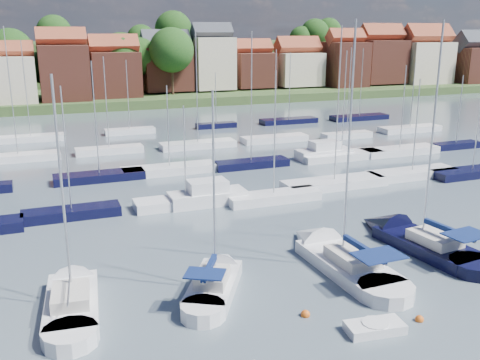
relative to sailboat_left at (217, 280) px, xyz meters
name	(u,v)px	position (x,y,z in m)	size (l,w,h in m)	color
ground	(200,154)	(9.62, 35.64, -0.36)	(260.00, 260.00, 0.00)	#475561
sailboat_left	(217,280)	(0.00, 0.00, 0.00)	(6.89, 9.54, 13.06)	white
sailboat_centre	(333,256)	(8.62, 0.71, -0.02)	(3.74, 12.87, 17.31)	white
sailboat_navy	(411,239)	(15.54, 1.36, -0.01)	(4.80, 12.83, 17.30)	black
sailboat_far	(73,296)	(-8.45, 1.11, -0.03)	(3.83, 10.94, 14.24)	white
tender	(375,328)	(6.04, -7.94, -0.11)	(3.19, 1.76, 0.66)	white
buoy_c	(305,316)	(3.41, -5.21, -0.36)	(0.51, 0.51, 0.51)	#D85914
buoy_d	(419,321)	(8.95, -7.87, -0.36)	(0.46, 0.46, 0.46)	#D85914
buoy_e	(405,240)	(15.64, 2.16, -0.36)	(0.44, 0.44, 0.44)	#D85914
marina_field	(227,158)	(11.52, 30.79, 0.07)	(79.62, 41.41, 15.93)	white
far_shore_town	(114,70)	(11.84, 128.31, 4.24)	(212.46, 90.00, 22.27)	#3A4D26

